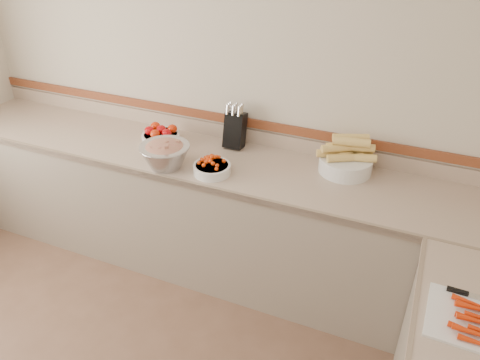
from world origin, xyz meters
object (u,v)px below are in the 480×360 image
at_px(tomato_bowl, 161,136).
at_px(rhubarb_bowl, 165,154).
at_px(cherry_tomato_bowl, 212,167).
at_px(cutting_board, 480,323).
at_px(corn_bowl, 346,159).
at_px(knife_block, 235,129).

xyz_separation_m(tomato_bowl, rhubarb_bowl, (0.20, -0.27, 0.04)).
relative_size(tomato_bowl, cherry_tomato_bowl, 1.12).
xyz_separation_m(tomato_bowl, cutting_board, (2.01, -0.89, -0.04)).
height_order(corn_bowl, cutting_board, corn_bowl).
bearing_deg(knife_block, cherry_tomato_bowl, -87.74).
distance_m(tomato_bowl, cutting_board, 2.20).
bearing_deg(cutting_board, corn_bowl, 127.02).
height_order(tomato_bowl, corn_bowl, corn_bowl).
bearing_deg(rhubarb_bowl, cherry_tomato_bowl, 7.01).
bearing_deg(cherry_tomato_bowl, cutting_board, -23.63).
bearing_deg(tomato_bowl, cutting_board, -23.90).
xyz_separation_m(tomato_bowl, corn_bowl, (1.25, 0.12, 0.03)).
height_order(knife_block, rhubarb_bowl, knife_block).
distance_m(knife_block, cherry_tomato_bowl, 0.40).
bearing_deg(rhubarb_bowl, knife_block, 56.09).
relative_size(knife_block, tomato_bowl, 1.20).
relative_size(corn_bowl, cutting_board, 0.88).
bearing_deg(cherry_tomato_bowl, rhubarb_bowl, -172.99).
xyz_separation_m(knife_block, tomato_bowl, (-0.49, -0.16, -0.07)).
height_order(knife_block, corn_bowl, knife_block).
relative_size(corn_bowl, rhubarb_bowl, 1.15).
bearing_deg(rhubarb_bowl, corn_bowl, 20.04).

